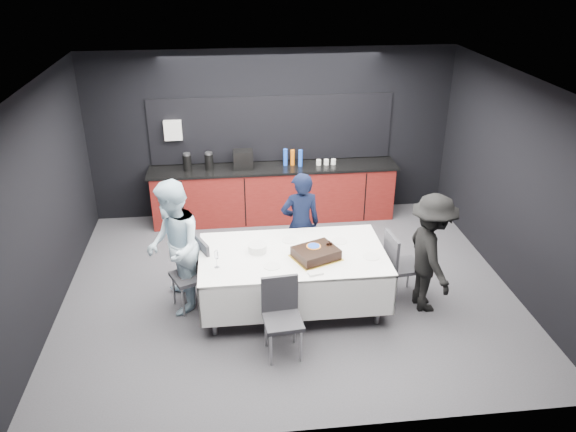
{
  "coord_description": "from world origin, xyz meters",
  "views": [
    {
      "loc": [
        -0.74,
        -6.44,
        4.25
      ],
      "look_at": [
        0.0,
        0.1,
        1.05
      ],
      "focal_mm": 35.0,
      "sensor_mm": 36.0,
      "label": 1
    }
  ],
  "objects_px": {
    "champagne_flute": "(216,256)",
    "chair_right": "(398,261)",
    "plate_stack": "(257,248)",
    "chair_left": "(195,269)",
    "cake_assembly": "(316,253)",
    "person_center": "(300,225)",
    "party_table": "(292,262)",
    "person_right": "(430,253)",
    "person_left": "(174,248)",
    "chair_near": "(282,311)"
  },
  "relations": [
    {
      "from": "chair_near",
      "to": "person_left",
      "type": "distance_m",
      "value": 1.63
    },
    {
      "from": "chair_right",
      "to": "person_right",
      "type": "distance_m",
      "value": 0.48
    },
    {
      "from": "person_right",
      "to": "cake_assembly",
      "type": "bearing_deg",
      "value": 86.02
    },
    {
      "from": "champagne_flute",
      "to": "chair_right",
      "type": "height_order",
      "value": "champagne_flute"
    },
    {
      "from": "cake_assembly",
      "to": "plate_stack",
      "type": "distance_m",
      "value": 0.74
    },
    {
      "from": "party_table",
      "to": "cake_assembly",
      "type": "bearing_deg",
      "value": -30.59
    },
    {
      "from": "cake_assembly",
      "to": "chair_near",
      "type": "bearing_deg",
      "value": -125.1
    },
    {
      "from": "cake_assembly",
      "to": "chair_right",
      "type": "xyz_separation_m",
      "value": [
        1.12,
        0.21,
        -0.31
      ]
    },
    {
      "from": "champagne_flute",
      "to": "person_right",
      "type": "relative_size",
      "value": 0.14
    },
    {
      "from": "plate_stack",
      "to": "chair_right",
      "type": "bearing_deg",
      "value": -0.98
    },
    {
      "from": "chair_left",
      "to": "person_left",
      "type": "relative_size",
      "value": 0.53
    },
    {
      "from": "chair_right",
      "to": "person_left",
      "type": "bearing_deg",
      "value": 178.25
    },
    {
      "from": "chair_near",
      "to": "person_left",
      "type": "height_order",
      "value": "person_left"
    },
    {
      "from": "plate_stack",
      "to": "chair_left",
      "type": "xyz_separation_m",
      "value": [
        -0.8,
        0.08,
        -0.3
      ]
    },
    {
      "from": "party_table",
      "to": "plate_stack",
      "type": "relative_size",
      "value": 9.91
    },
    {
      "from": "person_center",
      "to": "champagne_flute",
      "type": "bearing_deg",
      "value": 35.85
    },
    {
      "from": "person_center",
      "to": "person_left",
      "type": "bearing_deg",
      "value": 15.13
    },
    {
      "from": "chair_right",
      "to": "chair_near",
      "type": "xyz_separation_m",
      "value": [
        -1.62,
        -0.92,
        0.0
      ]
    },
    {
      "from": "party_table",
      "to": "person_center",
      "type": "relative_size",
      "value": 1.52
    },
    {
      "from": "party_table",
      "to": "chair_left",
      "type": "bearing_deg",
      "value": 172.73
    },
    {
      "from": "person_center",
      "to": "person_left",
      "type": "height_order",
      "value": "person_left"
    },
    {
      "from": "party_table",
      "to": "chair_left",
      "type": "height_order",
      "value": "chair_left"
    },
    {
      "from": "chair_near",
      "to": "person_center",
      "type": "bearing_deg",
      "value": 75.34
    },
    {
      "from": "plate_stack",
      "to": "cake_assembly",
      "type": "bearing_deg",
      "value": -18.9
    },
    {
      "from": "champagne_flute",
      "to": "chair_near",
      "type": "bearing_deg",
      "value": -41.37
    },
    {
      "from": "plate_stack",
      "to": "chair_left",
      "type": "relative_size",
      "value": 0.25
    },
    {
      "from": "cake_assembly",
      "to": "plate_stack",
      "type": "relative_size",
      "value": 2.85
    },
    {
      "from": "champagne_flute",
      "to": "person_left",
      "type": "height_order",
      "value": "person_left"
    },
    {
      "from": "chair_right",
      "to": "chair_near",
      "type": "bearing_deg",
      "value": -150.51
    },
    {
      "from": "chair_left",
      "to": "cake_assembly",
      "type": "bearing_deg",
      "value": -11.9
    },
    {
      "from": "party_table",
      "to": "chair_right",
      "type": "xyz_separation_m",
      "value": [
        1.39,
        0.05,
        -0.11
      ]
    },
    {
      "from": "person_center",
      "to": "person_right",
      "type": "xyz_separation_m",
      "value": [
        1.5,
        -1.01,
        0.02
      ]
    },
    {
      "from": "party_table",
      "to": "chair_near",
      "type": "distance_m",
      "value": 0.9
    },
    {
      "from": "party_table",
      "to": "champagne_flute",
      "type": "bearing_deg",
      "value": -165.5
    },
    {
      "from": "chair_left",
      "to": "person_center",
      "type": "distance_m",
      "value": 1.59
    },
    {
      "from": "party_table",
      "to": "chair_left",
      "type": "distance_m",
      "value": 1.24
    },
    {
      "from": "party_table",
      "to": "person_right",
      "type": "relative_size",
      "value": 1.48
    },
    {
      "from": "person_center",
      "to": "plate_stack",
      "type": "bearing_deg",
      "value": 41.79
    },
    {
      "from": "plate_stack",
      "to": "person_left",
      "type": "xyz_separation_m",
      "value": [
        -1.03,
        0.06,
        0.04
      ]
    },
    {
      "from": "plate_stack",
      "to": "chair_left",
      "type": "bearing_deg",
      "value": 174.59
    },
    {
      "from": "plate_stack",
      "to": "person_center",
      "type": "height_order",
      "value": "person_center"
    },
    {
      "from": "cake_assembly",
      "to": "chair_left",
      "type": "xyz_separation_m",
      "value": [
        -1.5,
        0.32,
        -0.31
      ]
    },
    {
      "from": "party_table",
      "to": "cake_assembly",
      "type": "distance_m",
      "value": 0.37
    },
    {
      "from": "person_center",
      "to": "chair_right",
      "type": "bearing_deg",
      "value": 141.31
    },
    {
      "from": "party_table",
      "to": "chair_right",
      "type": "distance_m",
      "value": 1.4
    },
    {
      "from": "party_table",
      "to": "chair_near",
      "type": "xyz_separation_m",
      "value": [
        -0.23,
        -0.87,
        -0.11
      ]
    },
    {
      "from": "chair_right",
      "to": "person_center",
      "type": "distance_m",
      "value": 1.42
    },
    {
      "from": "chair_right",
      "to": "person_left",
      "type": "xyz_separation_m",
      "value": [
        -2.86,
        0.09,
        0.33
      ]
    },
    {
      "from": "chair_right",
      "to": "person_center",
      "type": "height_order",
      "value": "person_center"
    },
    {
      "from": "party_table",
      "to": "person_right",
      "type": "height_order",
      "value": "person_right"
    }
  ]
}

